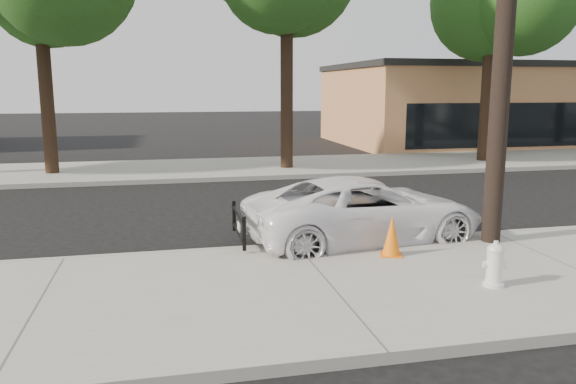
# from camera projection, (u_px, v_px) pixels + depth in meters

# --- Properties ---
(ground) EXTENTS (120.00, 120.00, 0.00)m
(ground) POSITION_uv_depth(u_px,v_px,m) (274.00, 225.00, 12.32)
(ground) COLOR black
(ground) RESTS_ON ground
(near_sidewalk) EXTENTS (90.00, 4.40, 0.15)m
(near_sidewalk) POSITION_uv_depth(u_px,v_px,m) (330.00, 289.00, 8.18)
(near_sidewalk) COLOR gray
(near_sidewalk) RESTS_ON ground
(far_sidewalk) EXTENTS (90.00, 5.00, 0.15)m
(far_sidewalk) POSITION_uv_depth(u_px,v_px,m) (229.00, 168.00, 20.47)
(far_sidewalk) COLOR gray
(far_sidewalk) RESTS_ON ground
(curb_near) EXTENTS (90.00, 0.12, 0.16)m
(curb_near) POSITION_uv_depth(u_px,v_px,m) (295.00, 248.00, 10.29)
(curb_near) COLOR #9E9B93
(curb_near) RESTS_ON ground
(building_main) EXTENTS (18.00, 10.00, 4.00)m
(building_main) POSITION_uv_depth(u_px,v_px,m) (504.00, 106.00, 30.71)
(building_main) COLOR tan
(building_main) RESTS_ON ground
(police_cruiser) EXTENTS (4.84, 2.69, 1.28)m
(police_cruiser) POSITION_uv_depth(u_px,v_px,m) (365.00, 210.00, 10.78)
(police_cruiser) COLOR white
(police_cruiser) RESTS_ON ground
(fire_hydrant) EXTENTS (0.34, 0.30, 0.63)m
(fire_hydrant) POSITION_uv_depth(u_px,v_px,m) (495.00, 266.00, 8.04)
(fire_hydrant) COLOR white
(fire_hydrant) RESTS_ON near_sidewalk
(traffic_cone) EXTENTS (0.45, 0.45, 0.69)m
(traffic_cone) POSITION_uv_depth(u_px,v_px,m) (392.00, 236.00, 9.51)
(traffic_cone) COLOR orange
(traffic_cone) RESTS_ON near_sidewalk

